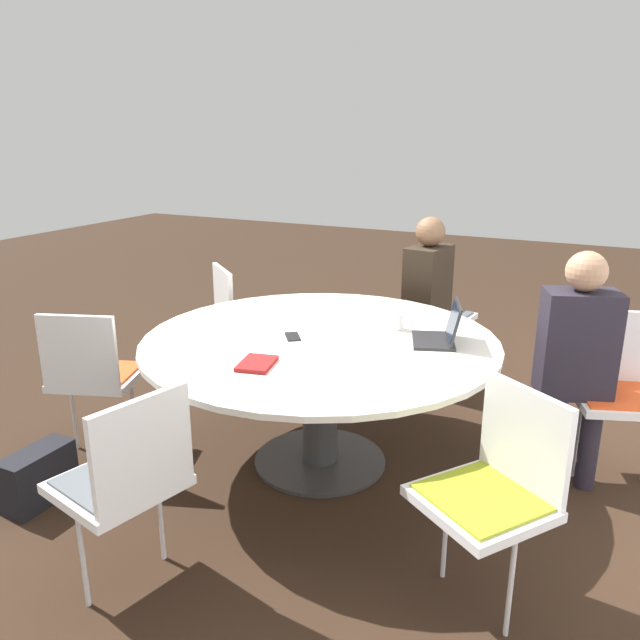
{
  "coord_description": "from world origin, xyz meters",
  "views": [
    {
      "loc": [
        2.79,
        1.37,
        1.79
      ],
      "look_at": [
        0.0,
        0.0,
        0.83
      ],
      "focal_mm": 35.0,
      "sensor_mm": 36.0,
      "label": 1
    }
  ],
  "objects_px": {
    "chair_0": "(616,381)",
    "laptop": "(442,332)",
    "chair_4": "(126,473)",
    "chair_3": "(92,369)",
    "cell_phone": "(293,336)",
    "chair_1": "(432,307)",
    "spiral_notebook": "(257,364)",
    "chair_5": "(496,481)",
    "chair_2": "(242,314)",
    "person_1": "(429,290)",
    "person_0": "(577,351)",
    "handbag": "(39,476)",
    "coffee_cup": "(397,321)"
  },
  "relations": [
    {
      "from": "chair_0",
      "to": "chair_4",
      "type": "height_order",
      "value": "same"
    },
    {
      "from": "chair_2",
      "to": "chair_1",
      "type": "bearing_deg",
      "value": 74.57
    },
    {
      "from": "chair_2",
      "to": "chair_4",
      "type": "distance_m",
      "value": 2.13
    },
    {
      "from": "chair_0",
      "to": "chair_5",
      "type": "distance_m",
      "value": 1.31
    },
    {
      "from": "spiral_notebook",
      "to": "laptop",
      "type": "bearing_deg",
      "value": 135.83
    },
    {
      "from": "person_0",
      "to": "coffee_cup",
      "type": "height_order",
      "value": "person_0"
    },
    {
      "from": "chair_1",
      "to": "chair_4",
      "type": "bearing_deg",
      "value": 0.62
    },
    {
      "from": "person_0",
      "to": "chair_1",
      "type": "bearing_deg",
      "value": -65.92
    },
    {
      "from": "chair_2",
      "to": "handbag",
      "type": "xyz_separation_m",
      "value": [
        1.72,
        -0.09,
        -0.39
      ]
    },
    {
      "from": "chair_1",
      "to": "coffee_cup",
      "type": "distance_m",
      "value": 1.25
    },
    {
      "from": "chair_3",
      "to": "coffee_cup",
      "type": "bearing_deg",
      "value": 9.26
    },
    {
      "from": "chair_2",
      "to": "person_0",
      "type": "distance_m",
      "value": 2.26
    },
    {
      "from": "chair_3",
      "to": "person_1",
      "type": "xyz_separation_m",
      "value": [
        -1.78,
        1.36,
        0.19
      ]
    },
    {
      "from": "chair_5",
      "to": "spiral_notebook",
      "type": "distance_m",
      "value": 1.18
    },
    {
      "from": "person_0",
      "to": "cell_phone",
      "type": "xyz_separation_m",
      "value": [
        0.48,
        -1.37,
        0.02
      ]
    },
    {
      "from": "laptop",
      "to": "chair_4",
      "type": "bearing_deg",
      "value": -49.37
    },
    {
      "from": "chair_1",
      "to": "spiral_notebook",
      "type": "height_order",
      "value": "chair_1"
    },
    {
      "from": "chair_5",
      "to": "laptop",
      "type": "distance_m",
      "value": 1.03
    },
    {
      "from": "chair_0",
      "to": "cell_phone",
      "type": "xyz_separation_m",
      "value": [
        0.64,
        -1.57,
        0.21
      ]
    },
    {
      "from": "chair_1",
      "to": "person_1",
      "type": "xyz_separation_m",
      "value": [
        0.25,
        0.05,
        0.19
      ]
    },
    {
      "from": "chair_0",
      "to": "cell_phone",
      "type": "relative_size",
      "value": 5.68
    },
    {
      "from": "chair_0",
      "to": "laptop",
      "type": "xyz_separation_m",
      "value": [
        0.38,
        -0.84,
        0.26
      ]
    },
    {
      "from": "chair_5",
      "to": "handbag",
      "type": "bearing_deg",
      "value": 43.14
    },
    {
      "from": "chair_1",
      "to": "chair_4",
      "type": "distance_m",
      "value": 2.8
    },
    {
      "from": "chair_4",
      "to": "coffee_cup",
      "type": "bearing_deg",
      "value": -5.53
    },
    {
      "from": "chair_3",
      "to": "handbag",
      "type": "relative_size",
      "value": 2.43
    },
    {
      "from": "chair_5",
      "to": "person_0",
      "type": "distance_m",
      "value": 1.12
    },
    {
      "from": "chair_5",
      "to": "laptop",
      "type": "relative_size",
      "value": 2.55
    },
    {
      "from": "chair_0",
      "to": "person_1",
      "type": "bearing_deg",
      "value": -49.73
    },
    {
      "from": "chair_5",
      "to": "handbag",
      "type": "relative_size",
      "value": 2.43
    },
    {
      "from": "person_1",
      "to": "chair_5",
      "type": "bearing_deg",
      "value": 32.06
    },
    {
      "from": "coffee_cup",
      "to": "cell_phone",
      "type": "distance_m",
      "value": 0.59
    },
    {
      "from": "chair_1",
      "to": "cell_phone",
      "type": "relative_size",
      "value": 5.68
    },
    {
      "from": "person_1",
      "to": "coffee_cup",
      "type": "bearing_deg",
      "value": 14.45
    },
    {
      "from": "chair_4",
      "to": "person_0",
      "type": "bearing_deg",
      "value": -27.91
    },
    {
      "from": "chair_4",
      "to": "chair_3",
      "type": "bearing_deg",
      "value": 64.71
    },
    {
      "from": "chair_4",
      "to": "handbag",
      "type": "distance_m",
      "value": 0.98
    },
    {
      "from": "laptop",
      "to": "cell_phone",
      "type": "height_order",
      "value": "laptop"
    },
    {
      "from": "chair_0",
      "to": "laptop",
      "type": "relative_size",
      "value": 2.55
    },
    {
      "from": "chair_3",
      "to": "chair_5",
      "type": "height_order",
      "value": "same"
    },
    {
      "from": "chair_5",
      "to": "spiral_notebook",
      "type": "xyz_separation_m",
      "value": [
        -0.18,
        -1.15,
        0.21
      ]
    },
    {
      "from": "chair_4",
      "to": "chair_1",
      "type": "bearing_deg",
      "value": 5.43
    },
    {
      "from": "chair_1",
      "to": "chair_4",
      "type": "height_order",
      "value": "same"
    },
    {
      "from": "chair_5",
      "to": "person_0",
      "type": "bearing_deg",
      "value": -63.99
    },
    {
      "from": "chair_0",
      "to": "person_1",
      "type": "distance_m",
      "value": 1.42
    },
    {
      "from": "chair_2",
      "to": "laptop",
      "type": "bearing_deg",
      "value": 21.57
    },
    {
      "from": "chair_2",
      "to": "person_0",
      "type": "bearing_deg",
      "value": 32.13
    },
    {
      "from": "chair_3",
      "to": "cell_phone",
      "type": "relative_size",
      "value": 5.68
    },
    {
      "from": "laptop",
      "to": "spiral_notebook",
      "type": "bearing_deg",
      "value": -64.07
    },
    {
      "from": "chair_1",
      "to": "handbag",
      "type": "distance_m",
      "value": 2.83
    }
  ]
}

